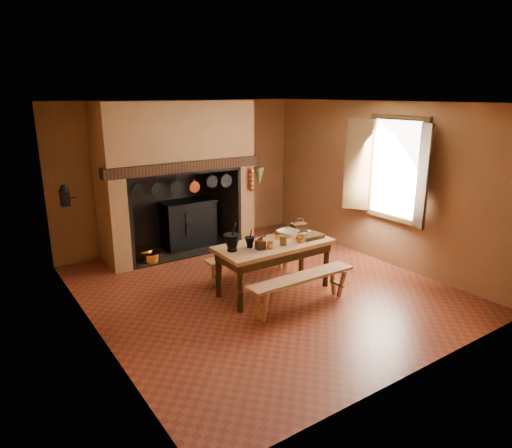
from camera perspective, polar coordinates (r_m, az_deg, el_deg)
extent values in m
plane|color=maroon|center=(7.17, 0.76, -8.03)|extent=(5.50, 5.50, 0.00)
plane|color=silver|center=(6.54, 0.85, 14.97)|extent=(5.50, 5.50, 0.00)
cube|color=brown|center=(9.06, -9.28, 6.17)|extent=(5.00, 0.02, 2.80)
cube|color=brown|center=(5.71, -20.22, -0.45)|extent=(0.02, 5.50, 2.80)
cube|color=brown|center=(8.38, 15.01, 5.03)|extent=(0.02, 5.50, 2.80)
cube|color=brown|center=(4.82, 19.94, -3.40)|extent=(5.00, 0.02, 2.80)
cube|color=brown|center=(8.11, -17.87, 4.45)|extent=(0.30, 0.90, 2.80)
cube|color=brown|center=(9.11, -2.62, 6.42)|extent=(0.30, 0.90, 2.80)
cube|color=brown|center=(8.43, -10.07, 10.89)|extent=(2.20, 0.90, 1.20)
cube|color=black|center=(8.13, -8.72, 7.15)|extent=(2.95, 0.22, 0.18)
cube|color=black|center=(9.04, -10.75, 2.18)|extent=(2.20, 0.06, 1.60)
cube|color=black|center=(8.89, -9.39, -3.29)|extent=(2.20, 0.90, 0.02)
cube|color=black|center=(8.99, -8.48, -0.09)|extent=(1.00, 0.50, 0.90)
cube|color=black|center=(8.85, -8.55, 2.80)|extent=(1.04, 0.54, 0.04)
cube|color=black|center=(8.74, -7.76, 0.14)|extent=(0.35, 0.02, 0.45)
cylinder|color=black|center=(9.05, -5.55, 5.33)|extent=(0.10, 0.10, 0.70)
cylinder|color=#C5842D|center=(8.66, -8.58, -0.04)|extent=(0.03, 0.03, 0.03)
cylinder|color=#C5842D|center=(8.78, -6.83, 0.26)|extent=(0.03, 0.03, 0.03)
cylinder|color=#C5842D|center=(8.60, -13.95, -3.61)|extent=(0.40, 0.40, 0.20)
cylinder|color=#C5842D|center=(8.40, -13.02, -4.10)|extent=(0.34, 0.34, 0.18)
cube|color=black|center=(8.63, -15.41, -3.78)|extent=(0.18, 0.18, 0.16)
cone|color=brown|center=(8.82, 0.41, 5.98)|extent=(0.20, 0.20, 0.35)
cube|color=white|center=(8.06, 17.22, 6.61)|extent=(0.02, 1.00, 1.60)
cube|color=#3A2712|center=(7.95, 17.59, 12.57)|extent=(0.08, 1.16, 0.08)
cube|color=#3A2712|center=(8.21, 16.60, 0.81)|extent=(0.08, 1.16, 0.08)
cube|color=#3A2712|center=(7.47, 20.15, 5.65)|extent=(0.29, 0.39, 1.60)
cube|color=#3A2712|center=(8.33, 12.56, 7.23)|extent=(0.29, 0.39, 1.60)
cube|color=black|center=(7.19, -22.78, 2.96)|extent=(0.12, 0.12, 0.22)
cone|color=black|center=(7.16, -22.91, 4.12)|extent=(0.16, 0.16, 0.10)
cylinder|color=black|center=(7.20, -22.08, 3.06)|extent=(0.12, 0.02, 0.02)
cube|color=#AE774F|center=(6.80, 2.29, -2.66)|extent=(1.78, 0.79, 0.06)
cube|color=#3A2712|center=(6.84, 2.28, -3.44)|extent=(1.66, 0.67, 0.14)
cylinder|color=#3A2712|center=(6.30, -1.99, -8.01)|extent=(0.09, 0.09, 0.71)
cylinder|color=#3A2712|center=(7.20, 8.77, -5.03)|extent=(0.09, 0.09, 0.71)
cylinder|color=#3A2712|center=(6.77, -4.70, -6.29)|extent=(0.09, 0.09, 0.71)
cylinder|color=#3A2712|center=(7.62, 5.73, -3.73)|extent=(0.09, 0.09, 0.71)
cube|color=#AE774F|center=(6.43, 5.76, -6.64)|extent=(1.69, 0.30, 0.04)
cube|color=#AE774F|center=(7.39, -0.60, -3.69)|extent=(1.59, 0.28, 0.04)
cylinder|color=black|center=(6.47, -3.00, -3.20)|extent=(0.14, 0.14, 0.04)
cone|color=black|center=(6.43, -3.02, -2.18)|extent=(0.24, 0.24, 0.20)
cylinder|color=black|center=(6.39, -2.82, -0.68)|extent=(0.10, 0.03, 0.20)
cylinder|color=black|center=(6.61, -0.78, -2.83)|extent=(0.09, 0.09, 0.03)
cone|color=black|center=(6.58, -0.78, -2.19)|extent=(0.16, 0.16, 0.13)
cylinder|color=black|center=(6.56, -0.65, -1.25)|extent=(0.06, 0.03, 0.13)
cube|color=#3A2712|center=(6.52, 0.56, -2.63)|extent=(0.14, 0.14, 0.12)
cylinder|color=#C5842D|center=(6.50, 0.56, -1.98)|extent=(0.09, 0.09, 0.03)
cylinder|color=black|center=(6.52, 0.93, -1.60)|extent=(0.11, 0.03, 0.03)
cylinder|color=#C5842D|center=(6.55, 1.76, -2.69)|extent=(0.09, 0.09, 0.10)
cylinder|color=#C5842D|center=(6.97, 2.65, -1.57)|extent=(0.10, 0.10, 0.09)
imported|color=#BBB190|center=(7.17, 4.01, -1.10)|extent=(0.40, 0.40, 0.08)
cylinder|color=brown|center=(6.70, 3.42, -2.08)|extent=(0.11, 0.11, 0.14)
cylinder|color=beige|center=(6.90, 6.04, -1.67)|extent=(0.07, 0.07, 0.12)
cube|color=#442C14|center=(7.38, 5.39, -0.43)|extent=(0.26, 0.21, 0.13)
torus|color=#442C14|center=(7.36, 5.41, 0.06)|extent=(0.19, 0.05, 0.19)
cube|color=#3A2712|center=(7.07, 6.91, -1.51)|extent=(0.35, 0.26, 0.06)
imported|color=#C5842D|center=(6.85, 5.53, -1.90)|extent=(0.16, 0.16, 0.10)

